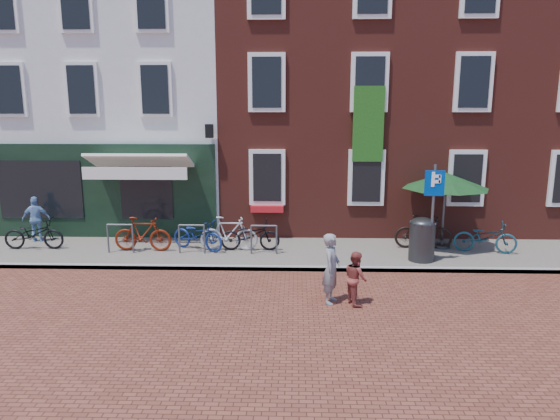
{
  "coord_description": "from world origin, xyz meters",
  "views": [
    {
      "loc": [
        1.36,
        -12.17,
        4.06
      ],
      "look_at": [
        0.96,
        0.74,
        1.44
      ],
      "focal_mm": 32.22,
      "sensor_mm": 36.0,
      "label": 1
    }
  ],
  "objects_px": {
    "bicycle_0": "(34,234)",
    "bicycle_2": "(198,235)",
    "boy": "(356,278)",
    "bicycle_4": "(250,235)",
    "bicycle_6": "(485,237)",
    "parasol": "(446,178)",
    "woman": "(331,268)",
    "bicycle_3": "(229,233)",
    "cafe_person": "(36,219)",
    "bicycle_1": "(143,234)",
    "bicycle_5": "(424,232)",
    "parking_sign": "(434,199)",
    "litter_bin": "(422,237)"
  },
  "relations": [
    {
      "from": "woman",
      "to": "bicycle_4",
      "type": "height_order",
      "value": "woman"
    },
    {
      "from": "parking_sign",
      "to": "cafe_person",
      "type": "relative_size",
      "value": 1.87
    },
    {
      "from": "bicycle_0",
      "to": "bicycle_6",
      "type": "height_order",
      "value": "same"
    },
    {
      "from": "parasol",
      "to": "bicycle_1",
      "type": "distance_m",
      "value": 8.7
    },
    {
      "from": "boy",
      "to": "bicycle_3",
      "type": "bearing_deg",
      "value": 23.35
    },
    {
      "from": "parasol",
      "to": "bicycle_0",
      "type": "distance_m",
      "value": 11.83
    },
    {
      "from": "bicycle_0",
      "to": "bicycle_2",
      "type": "bearing_deg",
      "value": -92.09
    },
    {
      "from": "parking_sign",
      "to": "bicycle_6",
      "type": "xyz_separation_m",
      "value": [
        1.78,
        1.01,
        -1.26
      ]
    },
    {
      "from": "boy",
      "to": "bicycle_4",
      "type": "relative_size",
      "value": 0.68
    },
    {
      "from": "bicycle_4",
      "to": "bicycle_3",
      "type": "bearing_deg",
      "value": 91.83
    },
    {
      "from": "bicycle_4",
      "to": "cafe_person",
      "type": "bearing_deg",
      "value": 82.44
    },
    {
      "from": "boy",
      "to": "bicycle_0",
      "type": "height_order",
      "value": "boy"
    },
    {
      "from": "woman",
      "to": "parasol",
      "type": "bearing_deg",
      "value": -23.58
    },
    {
      "from": "bicycle_0",
      "to": "bicycle_3",
      "type": "height_order",
      "value": "bicycle_3"
    },
    {
      "from": "bicycle_0",
      "to": "bicycle_6",
      "type": "distance_m",
      "value": 12.77
    },
    {
      "from": "bicycle_2",
      "to": "bicycle_6",
      "type": "distance_m",
      "value": 8.07
    },
    {
      "from": "litter_bin",
      "to": "bicycle_6",
      "type": "bearing_deg",
      "value": 22.52
    },
    {
      "from": "bicycle_1",
      "to": "cafe_person",
      "type": "bearing_deg",
      "value": 76.85
    },
    {
      "from": "parasol",
      "to": "bicycle_2",
      "type": "height_order",
      "value": "parasol"
    },
    {
      "from": "parking_sign",
      "to": "bicycle_5",
      "type": "height_order",
      "value": "parking_sign"
    },
    {
      "from": "bicycle_2",
      "to": "bicycle_5",
      "type": "bearing_deg",
      "value": -61.11
    },
    {
      "from": "cafe_person",
      "to": "bicycle_3",
      "type": "xyz_separation_m",
      "value": [
        5.93,
        -0.81,
        -0.2
      ]
    },
    {
      "from": "bicycle_0",
      "to": "bicycle_3",
      "type": "distance_m",
      "value": 5.59
    },
    {
      "from": "litter_bin",
      "to": "parasol",
      "type": "distance_m",
      "value": 2.11
    },
    {
      "from": "parking_sign",
      "to": "cafe_person",
      "type": "height_order",
      "value": "parking_sign"
    },
    {
      "from": "parasol",
      "to": "bicycle_3",
      "type": "distance_m",
      "value": 6.34
    },
    {
      "from": "bicycle_0",
      "to": "bicycle_3",
      "type": "bearing_deg",
      "value": -92.45
    },
    {
      "from": "litter_bin",
      "to": "bicycle_2",
      "type": "distance_m",
      "value": 6.17
    },
    {
      "from": "boy",
      "to": "cafe_person",
      "type": "distance_m",
      "value": 10.11
    },
    {
      "from": "bicycle_5",
      "to": "bicycle_6",
      "type": "xyz_separation_m",
      "value": [
        1.62,
        -0.34,
        -0.05
      ]
    },
    {
      "from": "bicycle_4",
      "to": "boy",
      "type": "bearing_deg",
      "value": -145.86
    },
    {
      "from": "cafe_person",
      "to": "woman",
      "type": "bearing_deg",
      "value": 142.33
    },
    {
      "from": "bicycle_2",
      "to": "bicycle_6",
      "type": "bearing_deg",
      "value": -64.12
    },
    {
      "from": "bicycle_2",
      "to": "bicycle_0",
      "type": "bearing_deg",
      "value": 116.64
    },
    {
      "from": "bicycle_5",
      "to": "bicycle_2",
      "type": "bearing_deg",
      "value": 96.77
    },
    {
      "from": "parasol",
      "to": "woman",
      "type": "relative_size",
      "value": 1.62
    },
    {
      "from": "bicycle_1",
      "to": "bicycle_5",
      "type": "height_order",
      "value": "same"
    },
    {
      "from": "parasol",
      "to": "bicycle_1",
      "type": "relative_size",
      "value": 1.5
    },
    {
      "from": "bicycle_1",
      "to": "bicycle_4",
      "type": "xyz_separation_m",
      "value": [
        3.02,
        0.17,
        -0.05
      ]
    },
    {
      "from": "woman",
      "to": "cafe_person",
      "type": "relative_size",
      "value": 1.1
    },
    {
      "from": "cafe_person",
      "to": "bicycle_2",
      "type": "height_order",
      "value": "cafe_person"
    },
    {
      "from": "bicycle_2",
      "to": "bicycle_6",
      "type": "xyz_separation_m",
      "value": [
        8.07,
        -0.01,
        0.0
      ]
    },
    {
      "from": "woman",
      "to": "bicycle_2",
      "type": "bearing_deg",
      "value": 61.4
    },
    {
      "from": "bicycle_0",
      "to": "bicycle_1",
      "type": "height_order",
      "value": "bicycle_1"
    },
    {
      "from": "boy",
      "to": "bicycle_0",
      "type": "xyz_separation_m",
      "value": [
        -8.74,
        3.6,
        -0.03
      ]
    },
    {
      "from": "bicycle_0",
      "to": "bicycle_2",
      "type": "distance_m",
      "value": 4.7
    },
    {
      "from": "boy",
      "to": "bicycle_6",
      "type": "relative_size",
      "value": 0.68
    },
    {
      "from": "litter_bin",
      "to": "boy",
      "type": "relative_size",
      "value": 1.08
    },
    {
      "from": "parking_sign",
      "to": "bicycle_4",
      "type": "bearing_deg",
      "value": 167.91
    },
    {
      "from": "bicycle_6",
      "to": "bicycle_1",
      "type": "bearing_deg",
      "value": 102.88
    }
  ]
}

